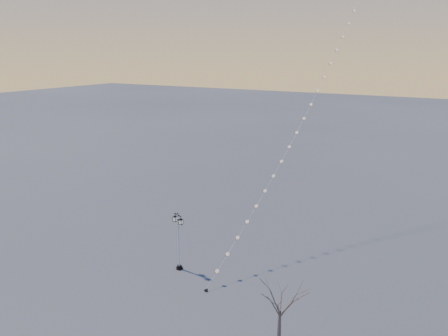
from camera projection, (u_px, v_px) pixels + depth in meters
The scene contains 4 objects.
ground at pixel (167, 299), 28.55m from camera, with size 300.00×300.00×0.00m, color #454546.
street_lamp at pixel (178, 238), 31.90m from camera, with size 1.12×0.67×4.61m.
bare_tree at pixel (280, 300), 23.30m from camera, with size 2.55×2.55×4.24m.
kite_train at pixel (319, 68), 38.22m from camera, with size 4.77×33.11×29.74m.
Camera 1 is at (15.81, -19.96, 16.15)m, focal length 33.93 mm.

